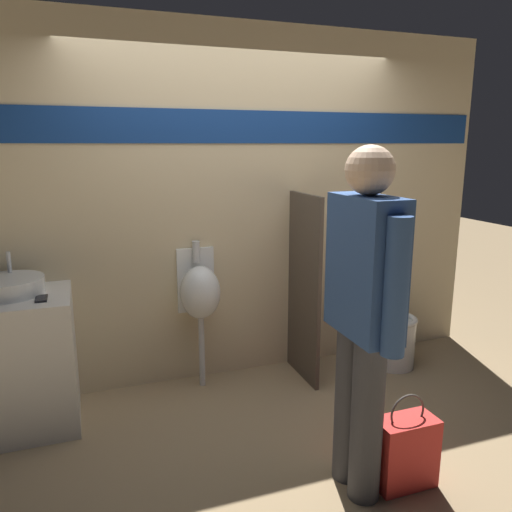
# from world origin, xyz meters

# --- Properties ---
(ground_plane) EXTENTS (16.00, 16.00, 0.00)m
(ground_plane) POSITION_xyz_m (0.00, 0.00, 0.00)
(ground_plane) COLOR #997F5B
(display_wall) EXTENTS (4.27, 0.07, 2.70)m
(display_wall) POSITION_xyz_m (0.00, 0.60, 1.36)
(display_wall) COLOR beige
(display_wall) RESTS_ON ground_plane
(sink_counter) EXTENTS (0.84, 0.61, 0.89)m
(sink_counter) POSITION_xyz_m (-1.67, 0.26, 0.44)
(sink_counter) COLOR silver
(sink_counter) RESTS_ON ground_plane
(sink_basin) EXTENTS (0.44, 0.44, 0.25)m
(sink_basin) POSITION_xyz_m (-1.62, 0.33, 0.94)
(sink_basin) COLOR silver
(sink_basin) RESTS_ON sink_counter
(cell_phone) EXTENTS (0.07, 0.14, 0.01)m
(cell_phone) POSITION_xyz_m (-1.42, 0.14, 0.89)
(cell_phone) COLOR black
(cell_phone) RESTS_ON sink_counter
(divider_near_counter) EXTENTS (0.03, 0.54, 1.46)m
(divider_near_counter) POSITION_xyz_m (0.44, 0.30, 0.73)
(divider_near_counter) COLOR #4C4238
(divider_near_counter) RESTS_ON ground_plane
(urinal_near_counter) EXTENTS (0.30, 0.31, 1.12)m
(urinal_near_counter) POSITION_xyz_m (-0.35, 0.43, 0.74)
(urinal_near_counter) COLOR silver
(urinal_near_counter) RESTS_ON ground_plane
(toilet) EXTENTS (0.38, 0.52, 0.88)m
(toilet) POSITION_xyz_m (1.24, 0.29, 0.32)
(toilet) COLOR silver
(toilet) RESTS_ON ground_plane
(person_in_vest) EXTENTS (0.24, 0.64, 1.82)m
(person_in_vest) POSITION_xyz_m (0.15, -1.01, 1.01)
(person_in_vest) COLOR #3D3D42
(person_in_vest) RESTS_ON ground_plane
(shopping_bag) EXTENTS (0.33, 0.18, 0.54)m
(shopping_bag) POSITION_xyz_m (0.41, -1.08, 0.20)
(shopping_bag) COLOR red
(shopping_bag) RESTS_ON ground_plane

